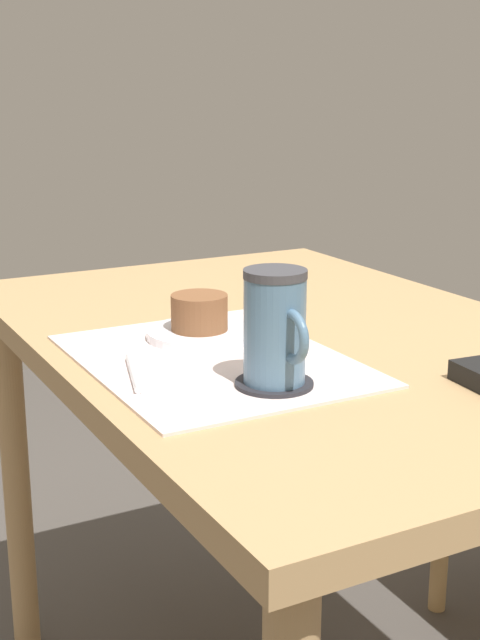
{
  "coord_description": "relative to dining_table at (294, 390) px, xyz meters",
  "views": [
    {
      "loc": [
        1.05,
        -0.65,
        1.08
      ],
      "look_at": [
        0.07,
        -0.13,
        0.78
      ],
      "focal_mm": 50.0,
      "sensor_mm": 36.0,
      "label": 1
    }
  ],
  "objects": [
    {
      "name": "pastry_plate",
      "position": [
        -0.02,
        -0.14,
        0.1
      ],
      "size": [
        0.15,
        0.15,
        0.01
      ],
      "primitive_type": "cylinder",
      "color": "white",
      "rests_on": "placemat"
    },
    {
      "name": "dining_table",
      "position": [
        0.0,
        0.0,
        0.0
      ],
      "size": [
        1.08,
        0.71,
        0.73
      ],
      "color": "tan",
      "rests_on": "ground_plane"
    },
    {
      "name": "coffee_mug",
      "position": [
        0.2,
        -0.15,
        0.17
      ],
      "size": [
        0.11,
        0.07,
        0.13
      ],
      "color": "slate",
      "rests_on": "coffee_coaster"
    },
    {
      "name": "placemat",
      "position": [
        0.07,
        -0.17,
        0.09
      ],
      "size": [
        0.4,
        0.31,
        0.0
      ],
      "primitive_type": "cube",
      "color": "silver",
      "rests_on": "dining_table"
    },
    {
      "name": "coffee_coaster",
      "position": [
        0.2,
        -0.15,
        0.1
      ],
      "size": [
        0.09,
        0.09,
        0.0
      ],
      "primitive_type": "cylinder",
      "color": "#232328",
      "rests_on": "placemat"
    },
    {
      "name": "pastry",
      "position": [
        -0.02,
        -0.14,
        0.13
      ],
      "size": [
        0.08,
        0.08,
        0.05
      ],
      "primitive_type": "cylinder",
      "color": "brown",
      "rests_on": "pastry_plate"
    },
    {
      "name": "teaspoon",
      "position": [
        0.09,
        -0.28,
        0.1
      ],
      "size": [
        0.13,
        0.05,
        0.01
      ],
      "primitive_type": "cylinder",
      "rotation": [
        0.0,
        1.57,
        -0.29
      ],
      "color": "silver",
      "rests_on": "placemat"
    }
  ]
}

